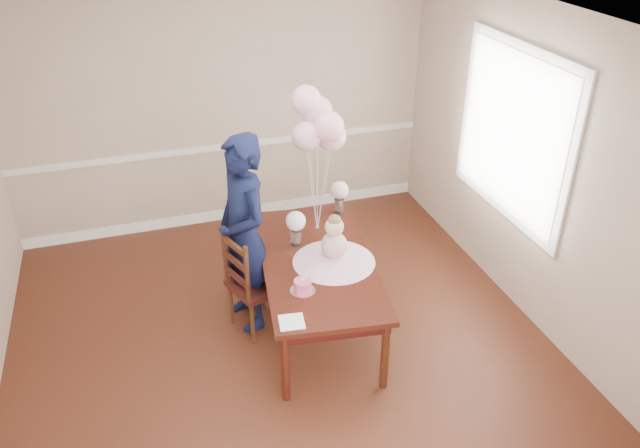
{
  "coord_description": "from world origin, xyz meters",
  "views": [
    {
      "loc": [
        -0.93,
        -3.85,
        3.6
      ],
      "look_at": [
        0.4,
        0.32,
        1.05
      ],
      "focal_mm": 35.0,
      "sensor_mm": 36.0,
      "label": 1
    }
  ],
  "objects_px": {
    "birthday_cake": "(303,285)",
    "dining_chair_seat": "(257,285)",
    "dining_table_top": "(317,262)",
    "woman": "(244,235)"
  },
  "relations": [
    {
      "from": "dining_table_top",
      "to": "woman",
      "type": "relative_size",
      "value": 1.03
    },
    {
      "from": "dining_chair_seat",
      "to": "woman",
      "type": "bearing_deg",
      "value": 100.04
    },
    {
      "from": "dining_table_top",
      "to": "woman",
      "type": "bearing_deg",
      "value": 162.35
    },
    {
      "from": "birthday_cake",
      "to": "dining_chair_seat",
      "type": "bearing_deg",
      "value": 115.6
    },
    {
      "from": "birthday_cake",
      "to": "dining_chair_seat",
      "type": "height_order",
      "value": "birthday_cake"
    },
    {
      "from": "birthday_cake",
      "to": "dining_table_top",
      "type": "bearing_deg",
      "value": 58.34
    },
    {
      "from": "dining_table_top",
      "to": "birthday_cake",
      "type": "xyz_separation_m",
      "value": [
        -0.24,
        -0.38,
        0.08
      ]
    },
    {
      "from": "dining_table_top",
      "to": "dining_chair_seat",
      "type": "relative_size",
      "value": 4.32
    },
    {
      "from": "birthday_cake",
      "to": "woman",
      "type": "bearing_deg",
      "value": 116.44
    },
    {
      "from": "birthday_cake",
      "to": "dining_chair_seat",
      "type": "distance_m",
      "value": 0.67
    }
  ]
}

